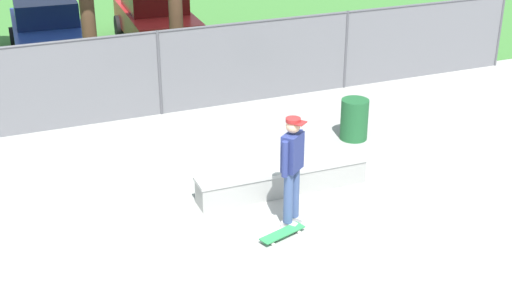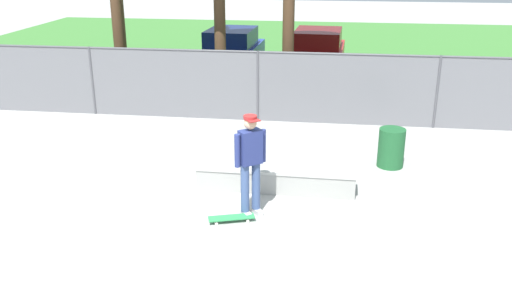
% 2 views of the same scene
% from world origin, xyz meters
% --- Properties ---
extents(ground_plane, '(80.00, 80.00, 0.00)m').
position_xyz_m(ground_plane, '(0.00, 0.00, 0.00)').
color(ground_plane, '#9E9E99').
extents(grass_strip, '(30.52, 20.00, 0.02)m').
position_xyz_m(grass_strip, '(0.00, 16.45, 0.01)').
color(grass_strip, '#3D7A33').
rests_on(grass_strip, ground).
extents(concrete_ledge, '(3.09, 0.52, 0.48)m').
position_xyz_m(concrete_ledge, '(0.93, 1.72, 0.24)').
color(concrete_ledge, '#999993').
rests_on(concrete_ledge, ground).
extents(skateboarder, '(0.50, 0.43, 1.84)m').
position_xyz_m(skateboarder, '(0.60, 0.66, 1.03)').
color(skateboarder, beige).
rests_on(skateboarder, ground).
extents(skateboard, '(0.82, 0.44, 0.09)m').
position_xyz_m(skateboard, '(0.31, 0.36, 0.07)').
color(skateboard, '#2D8C4C').
rests_on(skateboard, ground).
extents(chainlink_fence, '(18.59, 0.07, 1.90)m').
position_xyz_m(chainlink_fence, '(-0.00, 6.15, 1.03)').
color(chainlink_fence, '#4C4C51').
rests_on(chainlink_fence, ground).
extents(car_blue, '(2.19, 4.29, 1.66)m').
position_xyz_m(car_blue, '(-1.69, 11.46, 0.84)').
color(car_blue, '#233D9E').
rests_on(car_blue, ground).
extents(car_red, '(2.19, 4.29, 1.66)m').
position_xyz_m(car_red, '(1.41, 11.67, 0.84)').
color(car_red, '#B21E1E').
rests_on(car_red, ground).
extents(trash_bin, '(0.56, 0.56, 0.84)m').
position_xyz_m(trash_bin, '(3.26, 3.31, 0.42)').
color(trash_bin, '#1E592D').
rests_on(trash_bin, ground).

